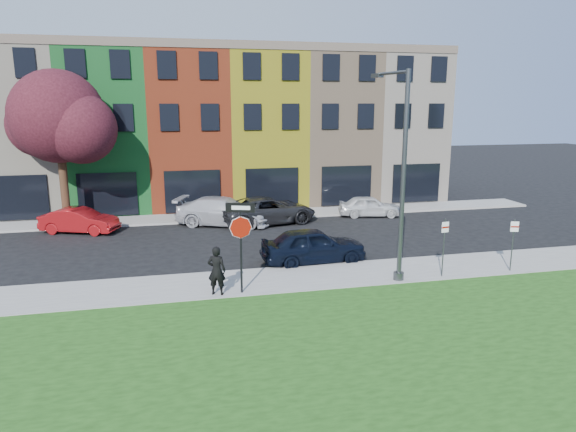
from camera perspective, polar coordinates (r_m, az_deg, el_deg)
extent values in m
plane|color=black|center=(18.19, 8.26, -9.83)|extent=(120.00, 120.00, 0.00)
cube|color=gray|center=(21.49, 10.40, -6.18)|extent=(40.00, 3.00, 0.12)
cube|color=gray|center=(31.56, -6.71, -0.03)|extent=(40.00, 2.40, 0.12)
cube|color=#BCB39C|center=(37.93, -26.54, 8.39)|extent=(5.00, 10.00, 10.00)
cube|color=#238234|center=(37.09, -18.93, 8.96)|extent=(5.00, 10.00, 10.00)
cube|color=#AA391C|center=(36.92, -11.10, 9.39)|extent=(5.00, 10.00, 10.00)
cube|color=gold|center=(37.42, -3.33, 9.63)|extent=(5.00, 10.00, 10.00)
cube|color=#987E62|center=(38.56, 4.13, 9.71)|extent=(5.00, 10.00, 10.00)
cube|color=beige|center=(40.30, 11.04, 9.63)|extent=(5.00, 10.00, 10.00)
cube|color=black|center=(32.46, -6.11, 2.92)|extent=(30.00, 0.12, 2.60)
cylinder|color=black|center=(18.43, -5.25, -3.71)|extent=(0.08, 0.08, 3.24)
cylinder|color=white|center=(18.20, -5.29, -1.27)|extent=(0.78, 0.29, 0.81)
cylinder|color=maroon|center=(18.18, -5.28, -1.29)|extent=(0.74, 0.27, 0.77)
cube|color=black|center=(18.04, -5.34, 0.93)|extent=(1.01, 0.38, 0.34)
cube|color=white|center=(18.02, -5.33, 0.91)|extent=(0.63, 0.23, 0.14)
imported|color=black|center=(18.56, -7.94, -6.02)|extent=(0.92, 0.83, 1.79)
imported|color=black|center=(22.43, 2.83, -3.27)|extent=(2.27, 4.73, 1.55)
imported|color=maroon|center=(29.71, -22.16, -0.47)|extent=(4.09, 5.01, 1.34)
imported|color=#B4B3B9|center=(29.44, -7.13, 0.51)|extent=(6.00, 7.02, 1.59)
imported|color=black|center=(29.63, -2.29, 0.66)|extent=(5.06, 6.79, 1.57)
imported|color=silver|center=(31.91, 9.05, 1.10)|extent=(3.02, 4.36, 1.28)
cylinder|color=#424547|center=(19.67, 12.69, 4.06)|extent=(0.18, 0.18, 7.93)
cylinder|color=#424547|center=(20.56, 12.18, -6.51)|extent=(0.40, 0.40, 0.30)
cylinder|color=#424547|center=(20.33, 11.58, 15.32)|extent=(0.44, 1.99, 0.12)
cube|color=#424547|center=(21.25, 9.88, 15.11)|extent=(0.33, 0.58, 0.16)
cylinder|color=#424547|center=(21.09, 16.89, -3.40)|extent=(0.05, 0.05, 2.33)
cube|color=white|center=(20.86, 17.08, -1.20)|extent=(0.32, 0.06, 0.42)
cube|color=maroon|center=(20.85, 17.10, -1.21)|extent=(0.32, 0.05, 0.06)
cylinder|color=#424547|center=(22.78, 23.66, -2.98)|extent=(0.05, 0.05, 2.16)
cube|color=white|center=(22.58, 23.88, -1.09)|extent=(0.31, 0.12, 0.42)
cube|color=maroon|center=(22.56, 23.91, -1.10)|extent=(0.31, 0.11, 0.06)
cylinder|color=black|center=(30.76, -23.59, 2.85)|extent=(0.44, 0.44, 4.29)
sphere|color=black|center=(30.42, -24.23, 10.06)|extent=(4.95, 4.95, 4.95)
sphere|color=black|center=(29.50, -22.01, 8.99)|extent=(3.71, 3.71, 3.71)
sphere|color=black|center=(31.51, -25.86, 9.05)|extent=(3.47, 3.47, 3.47)
sphere|color=black|center=(30.85, -23.74, 11.74)|extent=(2.97, 2.97, 2.97)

